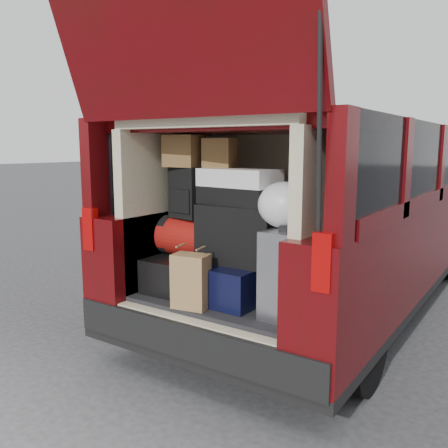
% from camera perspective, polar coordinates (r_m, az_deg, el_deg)
% --- Properties ---
extents(ground, '(80.00, 80.00, 0.00)m').
position_cam_1_polar(ground, '(3.43, -0.59, -18.24)').
color(ground, '#323234').
rests_on(ground, ground).
extents(minivan, '(1.90, 5.35, 2.77)m').
position_cam_1_polar(minivan, '(4.74, 12.28, 0.87)').
color(minivan, black).
rests_on(minivan, ground).
extents(load_floor, '(1.24, 1.05, 0.55)m').
position_cam_1_polar(load_floor, '(3.53, 2.01, -12.55)').
color(load_floor, black).
rests_on(load_floor, ground).
extents(black_hardshell, '(0.46, 0.62, 0.25)m').
position_cam_1_polar(black_hardshell, '(3.52, -4.22, -5.79)').
color(black_hardshell, black).
rests_on(black_hardshell, load_floor).
extents(navy_hardshell, '(0.49, 0.60, 0.26)m').
position_cam_1_polar(navy_hardshell, '(3.29, 1.35, -6.76)').
color(navy_hardshell, black).
rests_on(navy_hardshell, load_floor).
extents(silver_roller, '(0.24, 0.37, 0.54)m').
position_cam_1_polar(silver_roller, '(2.94, 7.74, -5.89)').
color(silver_roller, white).
rests_on(silver_roller, load_floor).
extents(kraft_bag, '(0.25, 0.19, 0.36)m').
position_cam_1_polar(kraft_bag, '(3.09, -4.01, -6.89)').
color(kraft_bag, '#966A43').
rests_on(kraft_bag, load_floor).
extents(red_duffel, '(0.44, 0.30, 0.28)m').
position_cam_1_polar(red_duffel, '(3.46, -4.13, -1.57)').
color(red_duffel, maroon).
rests_on(red_duffel, black_hardshell).
extents(black_soft_case, '(0.56, 0.35, 0.40)m').
position_cam_1_polar(black_soft_case, '(3.20, 2.12, -1.20)').
color(black_soft_case, black).
rests_on(black_soft_case, navy_hardshell).
extents(backpack, '(0.28, 0.20, 0.37)m').
position_cam_1_polar(backpack, '(3.41, -4.38, 3.79)').
color(backpack, black).
rests_on(backpack, red_duffel).
extents(twotone_duffel, '(0.56, 0.33, 0.24)m').
position_cam_1_polar(twotone_duffel, '(3.17, 1.81, 4.50)').
color(twotone_duffel, white).
rests_on(twotone_duffel, black_soft_case).
extents(grocery_sack_lower, '(0.26, 0.22, 0.22)m').
position_cam_1_polar(grocery_sack_lower, '(3.41, -4.84, 8.74)').
color(grocery_sack_lower, olive).
rests_on(grocery_sack_lower, backpack).
extents(grocery_sack_upper, '(0.23, 0.20, 0.20)m').
position_cam_1_polar(grocery_sack_upper, '(3.31, -0.51, 8.54)').
color(grocery_sack_upper, olive).
rests_on(grocery_sack_upper, twotone_duffel).
extents(plastic_bag_right, '(0.38, 0.37, 0.29)m').
position_cam_1_polar(plastic_bag_right, '(2.91, 7.28, 2.29)').
color(plastic_bag_right, white).
rests_on(plastic_bag_right, silver_roller).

